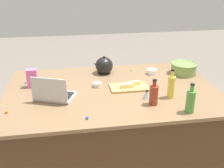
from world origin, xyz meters
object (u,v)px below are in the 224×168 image
Objects in this scene: bottle_oil at (171,86)px; cutting_board at (129,87)px; laptop at (54,94)px; bottle_olive at (190,101)px; bottle_soy at (154,95)px; kettle at (104,66)px; butter_stick_right at (127,86)px; ramekin_medium at (152,72)px; ramekin_small at (97,85)px; mixing_bowl_large at (184,68)px; butter_stick_left at (134,83)px; candy_bag at (32,78)px; kitchen_timer at (147,95)px.

bottle_oil is 0.40m from cutting_board.
bottle_olive is at bearing 159.38° from laptop.
bottle_soy is 1.01× the size of kettle.
butter_stick_right is 1.11× the size of ramekin_medium.
bottle_olive is 0.86m from ramekin_small.
bottle_oil reaches higher than butter_stick_right.
laptop is 1.35m from mixing_bowl_large.
laptop is 1.06m from ramekin_medium.
butter_stick_right is (0.33, -0.21, -0.06)m from bottle_oil.
bottle_oil reaches higher than cutting_board.
mixing_bowl_large is 1.23× the size of bottle_soy.
kettle is at bearing -59.83° from butter_stick_left.
laptop is at bearing 23.71° from ramekin_medium.
laptop is 2.17× the size of candy_bag.
ramekin_medium is at bearing -156.29° from laptop.
kettle is at bearing -160.72° from candy_bag.
bottle_soy is 1.95× the size of butter_stick_right.
kitchen_timer is at bearing 171.86° from laptop.
bottle_olive is 1.10× the size of kettle.
bottle_oil reaches higher than kitchen_timer.
bottle_oil is at bearing 57.05° from mixing_bowl_large.
bottle_olive is 2.37× the size of ramekin_medium.
kitchen_timer is (-0.76, 0.11, -0.01)m from laptop.
bottle_olive reaches higher than kitchen_timer.
ramekin_small is at bearing 71.80° from kettle.
bottle_olive is 0.69× the size of cutting_board.
kettle is 0.35m from ramekin_small.
kettle reaches higher than ramekin_medium.
cutting_board is at bearing -54.48° from bottle_olive.
ramekin_medium is at bearing -135.18° from butter_stick_right.
ramekin_small is (0.58, -0.32, -0.08)m from bottle_oil.
bottle_soy is at bearing 100.84° from butter_stick_left.
candy_bag reaches higher than butter_stick_right.
bottle_olive reaches higher than laptop.
butter_stick_left is 0.34m from ramekin_small.
butter_stick_right is at bearing 23.75° from mixing_bowl_large.
bottle_olive is 1.39m from candy_bag.
mixing_bowl_large is 0.79m from bottle_soy.
kitchen_timer is (0.21, 0.53, 0.01)m from ramekin_medium.
bottle_soy reaches higher than kettle.
cutting_board is (-0.17, 0.41, -0.07)m from kettle.
mixing_bowl_large is 0.60m from bottle_oil.
laptop reaches higher than mixing_bowl_large.
cutting_board is (-0.66, -0.12, -0.04)m from laptop.
mixing_bowl_large is 0.69m from cutting_board.
butter_stick_left is (-0.23, 0.39, -0.04)m from kettle.
ramekin_medium is 1.18m from candy_bag.
ramekin_small is (-0.38, -0.20, -0.03)m from laptop.
butter_stick_right is (-0.14, 0.44, -0.04)m from kettle.
candy_bag is (0.58, -0.09, 0.07)m from ramekin_small.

